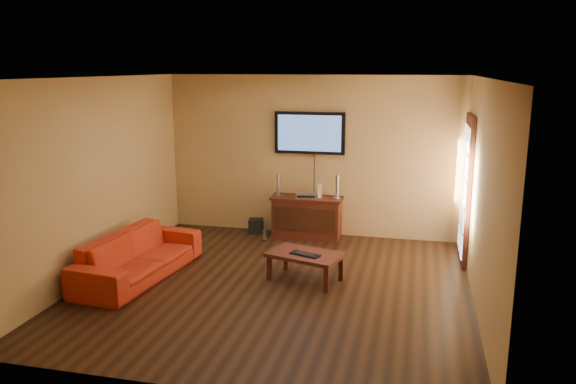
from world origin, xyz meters
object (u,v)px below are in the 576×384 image
(media_console, at_px, (307,217))
(speaker_left, at_px, (278,186))
(speaker_right, at_px, (337,188))
(keyboard, at_px, (305,254))
(television, at_px, (310,133))
(subwoofer, at_px, (256,226))
(av_receiver, at_px, (306,195))
(game_console, at_px, (320,191))
(bottle, at_px, (264,235))
(sofa, at_px, (138,248))
(coffee_table, at_px, (305,257))

(media_console, bearing_deg, speaker_left, 178.00)
(speaker_right, xyz_separation_m, keyboard, (-0.12, -2.06, -0.47))
(speaker_right, bearing_deg, television, 161.04)
(subwoofer, bearing_deg, speaker_left, -13.71)
(television, height_order, subwoofer, television)
(television, bearing_deg, media_console, -90.00)
(av_receiver, relative_size, keyboard, 0.79)
(av_receiver, xyz_separation_m, game_console, (0.22, 0.05, 0.07))
(speaker_left, height_order, game_console, speaker_left)
(media_console, xyz_separation_m, television, (0.00, 0.19, 1.40))
(media_console, xyz_separation_m, av_receiver, (-0.00, -0.04, 0.38))
(game_console, relative_size, keyboard, 0.52)
(television, height_order, speaker_right, television)
(keyboard, bearing_deg, subwoofer, 121.90)
(media_console, distance_m, bottle, 0.79)
(speaker_right, height_order, bottle, speaker_right)
(speaker_left, bearing_deg, keyboard, -66.61)
(speaker_left, bearing_deg, av_receiver, -6.09)
(sofa, relative_size, keyboard, 4.81)
(game_console, bearing_deg, keyboard, -86.19)
(keyboard, bearing_deg, coffee_table, 100.23)
(subwoofer, distance_m, bottle, 0.49)
(speaker_right, distance_m, keyboard, 2.11)
(speaker_right, height_order, keyboard, speaker_right)
(sofa, bearing_deg, keyboard, -76.11)
(speaker_left, distance_m, keyboard, 2.29)
(sofa, height_order, game_console, game_console)
(media_console, relative_size, subwoofer, 5.01)
(media_console, height_order, game_console, game_console)
(coffee_table, distance_m, bottle, 1.90)
(media_console, relative_size, bottle, 6.11)
(av_receiver, xyz_separation_m, bottle, (-0.64, -0.34, -0.64))
(game_console, bearing_deg, media_console, -176.10)
(bottle, bearing_deg, subwoofer, 122.68)
(television, distance_m, av_receiver, 1.04)
(speaker_left, height_order, subwoofer, speaker_left)
(coffee_table, height_order, speaker_right, speaker_right)
(television, height_order, av_receiver, television)
(sofa, distance_m, speaker_right, 3.39)
(coffee_table, distance_m, subwoofer, 2.39)
(speaker_left, xyz_separation_m, speaker_right, (1.01, -0.00, 0.01))
(game_console, distance_m, keyboard, 2.11)
(bottle, bearing_deg, av_receiver, 27.77)
(speaker_left, relative_size, subwoofer, 1.51)
(game_console, bearing_deg, bottle, -156.48)
(media_console, height_order, sofa, sofa)
(speaker_left, height_order, bottle, speaker_left)
(sofa, height_order, bottle, sofa)
(coffee_table, relative_size, speaker_right, 2.79)
(game_console, bearing_deg, speaker_left, 179.17)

